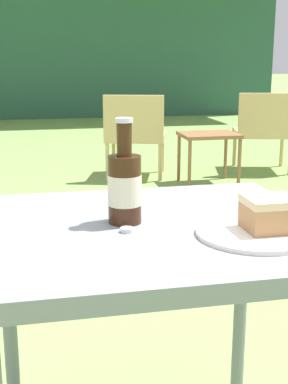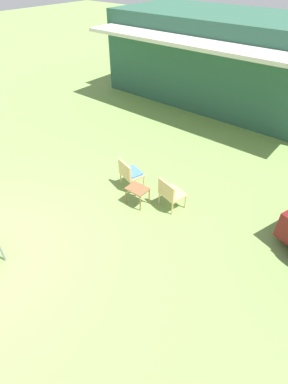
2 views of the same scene
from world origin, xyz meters
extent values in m
cube|color=#2D5B47|center=(-0.26, 10.71, 1.56)|extent=(9.16, 4.08, 3.11)
cylinder|color=tan|center=(0.98, 3.87, 0.17)|extent=(0.04, 0.04, 0.34)
cylinder|color=tan|center=(0.52, 4.01, 0.17)|extent=(0.04, 0.04, 0.34)
cylinder|color=tan|center=(0.86, 3.48, 0.17)|extent=(0.04, 0.04, 0.34)
cylinder|color=tan|center=(0.40, 3.62, 0.17)|extent=(0.04, 0.04, 0.34)
cube|color=tan|center=(0.69, 3.75, 0.37)|extent=(0.65, 0.60, 0.06)
cube|color=tan|center=(0.63, 3.55, 0.59)|extent=(0.53, 0.20, 0.37)
cube|color=#4C7FB7|center=(0.69, 3.75, 0.43)|extent=(0.58, 0.51, 0.05)
cylinder|color=tan|center=(2.24, 3.88, 0.17)|extent=(0.04, 0.04, 0.34)
cylinder|color=tan|center=(1.77, 4.00, 0.17)|extent=(0.04, 0.04, 0.34)
cylinder|color=tan|center=(1.67, 3.61, 0.17)|extent=(0.04, 0.04, 0.34)
cube|color=tan|center=(1.96, 3.75, 0.37)|extent=(0.64, 0.58, 0.06)
cube|color=tan|center=(1.91, 3.55, 0.59)|extent=(0.53, 0.18, 0.37)
cube|color=brown|center=(1.25, 3.30, 0.44)|extent=(0.49, 0.39, 0.03)
cylinder|color=brown|center=(1.03, 3.13, 0.21)|extent=(0.03, 0.03, 0.42)
cylinder|color=brown|center=(1.48, 3.13, 0.21)|extent=(0.03, 0.03, 0.42)
cylinder|color=brown|center=(1.03, 3.47, 0.21)|extent=(0.03, 0.03, 0.42)
cylinder|color=brown|center=(1.48, 3.47, 0.21)|extent=(0.03, 0.03, 0.42)
cube|color=gray|center=(0.00, 0.00, 0.72)|extent=(0.77, 0.68, 0.04)
cylinder|color=gray|center=(-0.35, 0.30, 0.35)|extent=(0.04, 0.04, 0.70)
cylinder|color=gray|center=(0.35, 0.30, 0.35)|extent=(0.04, 0.04, 0.70)
cylinder|color=white|center=(0.19, -0.12, 0.74)|extent=(0.25, 0.25, 0.01)
cube|color=#AD7A4C|center=(0.23, -0.12, 0.78)|extent=(0.11, 0.09, 0.05)
cube|color=#DBBC89|center=(0.23, -0.12, 0.81)|extent=(0.11, 0.09, 0.02)
cylinder|color=#381E0F|center=(-0.06, 0.03, 0.82)|extent=(0.08, 0.08, 0.15)
cylinder|color=#381E0F|center=(-0.06, 0.03, 0.93)|extent=(0.03, 0.03, 0.07)
cylinder|color=silver|center=(-0.06, 0.03, 0.97)|extent=(0.04, 0.04, 0.01)
cylinder|color=beige|center=(-0.06, 0.03, 0.82)|extent=(0.08, 0.08, 0.07)
cube|color=silver|center=(0.15, -0.13, 0.74)|extent=(0.18, 0.04, 0.01)
cylinder|color=silver|center=(-0.07, -0.04, 0.74)|extent=(0.03, 0.03, 0.01)
camera|label=1|loc=(-0.26, -1.12, 1.11)|focal=50.00mm
camera|label=2|loc=(4.89, -0.90, 4.77)|focal=28.00mm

